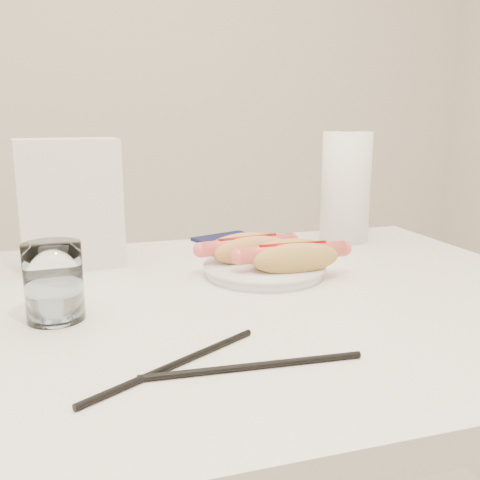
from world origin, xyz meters
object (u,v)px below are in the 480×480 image
object	(u,v)px
plate	(264,270)
hotdog_left	(248,249)
table	(197,336)
napkin_box	(70,204)
water_glass	(54,282)
paper_towel_roll	(346,187)
hotdog_right	(293,257)

from	to	relation	value
plate	hotdog_left	world-z (taller)	hotdog_left
table	napkin_box	world-z (taller)	napkin_box
water_glass	paper_towel_roll	size ratio (longest dim) A/B	0.44
plate	napkin_box	bearing A→B (deg)	154.17
plate	water_glass	distance (m)	0.36
water_glass	paper_towel_roll	world-z (taller)	paper_towel_roll
hotdog_left	paper_towel_roll	xyz separation A→B (m)	(0.28, 0.17, 0.08)
plate	hotdog_left	size ratio (longest dim) A/B	1.12
plate	napkin_box	xyz separation A→B (m)	(-0.32, 0.15, 0.11)
hotdog_left	water_glass	size ratio (longest dim) A/B	1.72
table	paper_towel_roll	xyz separation A→B (m)	(0.40, 0.29, 0.18)
plate	paper_towel_roll	xyz separation A→B (m)	(0.26, 0.21, 0.11)
hotdog_right	paper_towel_roll	bearing A→B (deg)	47.94
hotdog_right	water_glass	xyz separation A→B (m)	(-0.37, -0.07, 0.01)
water_glass	napkin_box	world-z (taller)	napkin_box
hotdog_left	water_glass	distance (m)	0.35
hotdog_right	table	bearing A→B (deg)	-164.92
table	water_glass	distance (m)	0.23
hotdog_left	napkin_box	distance (m)	0.33
napkin_box	hotdog_left	bearing A→B (deg)	-29.31
hotdog_right	napkin_box	distance (m)	0.41
water_glass	paper_towel_roll	distance (m)	0.68
hotdog_left	water_glass	bearing A→B (deg)	-163.64
water_glass	napkin_box	size ratio (longest dim) A/B	0.46
table	napkin_box	distance (m)	0.35
hotdog_left	plate	bearing A→B (deg)	-69.92
napkin_box	table	bearing A→B (deg)	-61.53
table	plate	size ratio (longest dim) A/B	5.91
napkin_box	paper_towel_roll	xyz separation A→B (m)	(0.58, 0.05, 0.00)
paper_towel_roll	hotdog_right	bearing A→B (deg)	-132.23
paper_towel_roll	napkin_box	bearing A→B (deg)	-174.83
plate	napkin_box	distance (m)	0.37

